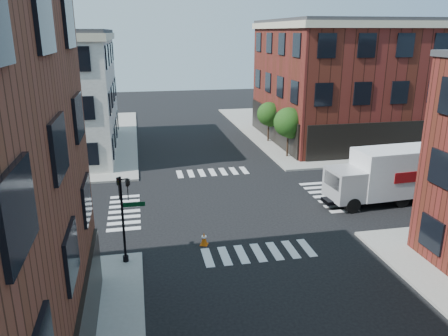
% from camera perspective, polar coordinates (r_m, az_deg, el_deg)
% --- Properties ---
extents(ground, '(120.00, 120.00, 0.00)m').
position_cam_1_polar(ground, '(29.57, 0.83, -4.67)').
color(ground, black).
rests_on(ground, ground).
extents(sidewalk_ne, '(30.00, 30.00, 0.15)m').
position_cam_1_polar(sidewalk_ne, '(55.90, 17.64, 5.18)').
color(sidewalk_ne, gray).
rests_on(sidewalk_ne, ground).
extents(building_ne, '(25.00, 16.00, 12.00)m').
position_cam_1_polar(building_ne, '(50.49, 20.48, 10.51)').
color(building_ne, '#471B11').
rests_on(building_ne, ground).
extents(tree_near, '(2.69, 2.69, 4.49)m').
position_cam_1_polar(tree_near, '(39.92, 8.50, 5.71)').
color(tree_near, black).
rests_on(tree_near, ground).
extents(tree_far, '(2.43, 2.43, 4.07)m').
position_cam_1_polar(tree_far, '(45.56, 5.95, 6.88)').
color(tree_far, black).
rests_on(tree_far, ground).
extents(signal_pole, '(1.29, 1.24, 4.60)m').
position_cam_1_polar(signal_pole, '(21.75, -12.94, -5.36)').
color(signal_pole, black).
rests_on(signal_pole, ground).
extents(box_truck, '(8.32, 3.03, 3.70)m').
position_cam_1_polar(box_truck, '(31.20, 20.59, -0.87)').
color(box_truck, silver).
rests_on(box_truck, ground).
extents(traffic_cone, '(0.52, 0.52, 0.74)m').
position_cam_1_polar(traffic_cone, '(24.01, -2.63, -9.23)').
color(traffic_cone, '#CA5608').
rests_on(traffic_cone, ground).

